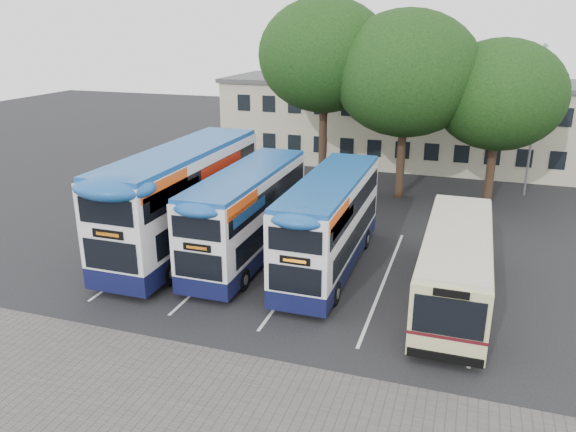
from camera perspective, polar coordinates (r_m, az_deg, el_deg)
The scene contains 12 objects.
ground at distance 19.44m, azimuth 8.09°, elevation -12.60°, with size 120.00×120.00×0.00m, color black.
paving_strip at distance 15.93m, azimuth -3.11°, elevation -20.46°, with size 40.00×6.00×0.01m, color #595654.
bay_lines at distance 24.51m, azimuth 1.64°, elevation -5.41°, with size 14.12×11.00×0.01m.
depot_building at distance 44.02m, azimuth 14.97°, elevation 9.21°, with size 32.40×8.40×6.20m.
lamp_post at distance 36.86m, azimuth 23.84°, elevation 9.52°, with size 0.25×1.05×9.06m.
tree_left at distance 35.26m, azimuth 3.72°, elevation 15.95°, with size 8.04×8.04×11.73m.
tree_mid at distance 33.93m, azimuth 11.94°, elevation 13.95°, with size 8.51×8.51×11.02m.
tree_right at distance 34.47m, azimuth 20.70°, elevation 11.42°, with size 7.36×7.36×9.45m.
bus_dd_left at distance 26.33m, azimuth -10.52°, elevation 2.13°, with size 2.79×11.49×4.79m.
bus_dd_mid at distance 25.03m, azimuth -4.08°, elevation 0.56°, with size 2.36×9.75×4.06m.
bus_dd_right at distance 23.90m, azimuth 4.30°, elevation -0.35°, with size 2.36×9.75×4.06m.
bus_single at distance 22.16m, azimuth 16.69°, elevation -4.42°, with size 2.45×9.61×2.87m.
Camera 1 is at (2.66, -16.40, 10.11)m, focal length 35.00 mm.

